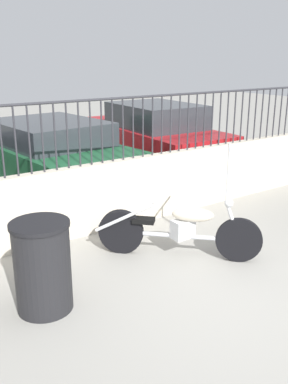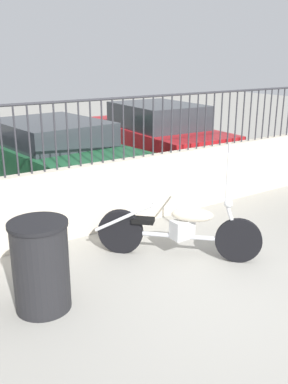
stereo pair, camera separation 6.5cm
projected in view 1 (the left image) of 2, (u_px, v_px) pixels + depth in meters
The scene contains 7 objects.
ground_plane at pixel (225, 294), 4.66m from camera, with size 40.00×40.00×0.00m, color gray.
low_wall at pixel (114, 194), 6.35m from camera, with size 9.24×0.18×1.02m.
fence_railing at pixel (112, 121), 6.01m from camera, with size 9.24×0.04×0.91m.
motorcycle_silver at pixel (173, 228), 5.42m from camera, with size 1.59×1.58×1.46m.
trash_bin at pixel (43, 266), 4.26m from camera, with size 0.59×0.59×0.94m.
car_green at pixel (46, 153), 8.22m from camera, with size 2.32×4.56×1.32m.
car_red at pixel (152, 135), 9.90m from camera, with size 1.88×4.35×1.45m.
Camera 1 is at (-3.05, -2.87, 2.48)m, focal length 40.00 mm.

